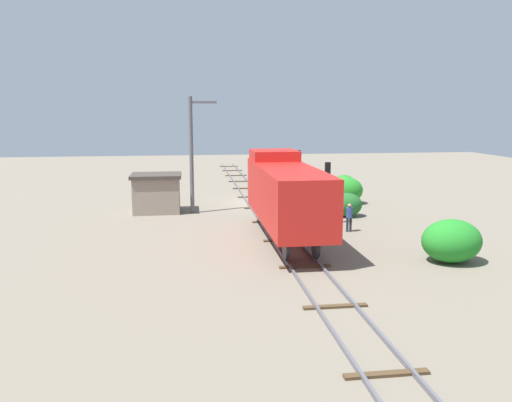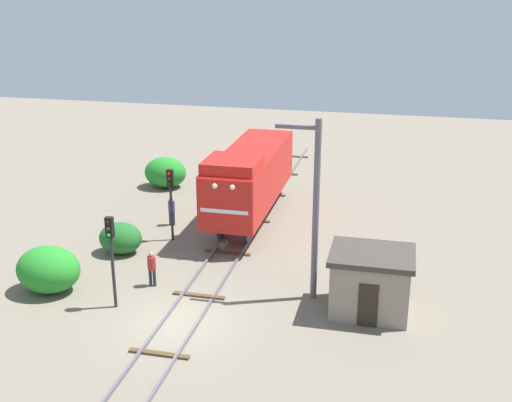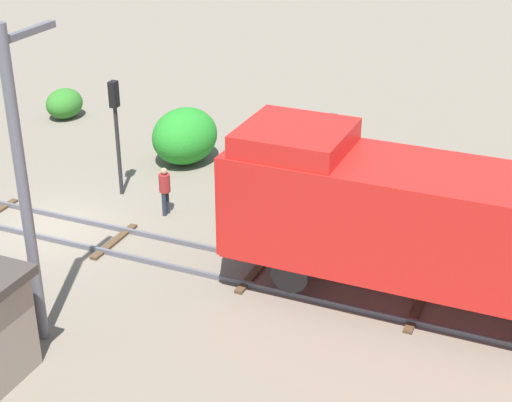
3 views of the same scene
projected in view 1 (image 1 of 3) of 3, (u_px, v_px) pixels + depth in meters
name	position (u px, v px, depth m)	size (l,w,h in m)	color
ground_plane	(256.00, 203.00, 39.40)	(90.00, 90.00, 0.00)	#756B5B
railway_track	(256.00, 202.00, 39.38)	(2.40, 57.88, 0.16)	#595960
locomotive	(286.00, 192.00, 27.13)	(2.90, 11.60, 4.60)	red
traffic_signal_near	(298.00, 166.00, 38.65)	(0.32, 0.34, 4.15)	#262628
traffic_signal_mid	(327.00, 181.00, 31.25)	(0.32, 0.34, 3.97)	#262628
worker_near_track	(294.00, 195.00, 36.67)	(0.38, 0.38, 1.70)	#262B38
worker_by_signal	(349.00, 215.00, 29.63)	(0.38, 0.38, 1.70)	#262B38
catenary_mast	(192.00, 152.00, 34.60)	(1.94, 0.28, 8.11)	#595960
relay_hut	(157.00, 193.00, 35.43)	(3.50, 2.90, 2.74)	gray
bush_near	(344.00, 190.00, 38.74)	(2.92, 2.39, 2.12)	#248626
bush_mid	(346.00, 205.00, 34.03)	(2.24, 1.83, 1.63)	#206026
bush_far	(452.00, 241.00, 23.59)	(2.84, 2.33, 2.07)	#228326
bush_back	(344.00, 182.00, 46.25)	(1.83, 1.49, 1.33)	#2F7526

